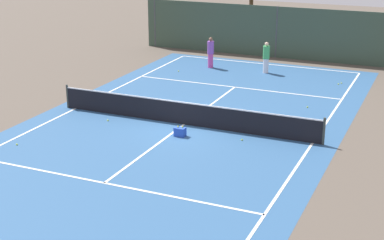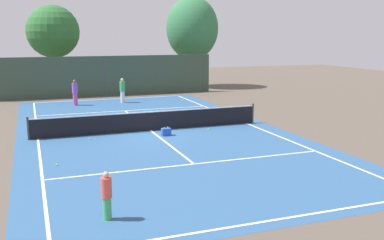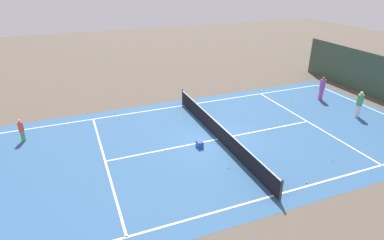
# 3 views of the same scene
# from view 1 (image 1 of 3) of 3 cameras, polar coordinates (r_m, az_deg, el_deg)

# --- Properties ---
(ground_plane) EXTENTS (80.00, 80.00, 0.00)m
(ground_plane) POSITION_cam_1_polar(r_m,az_deg,el_deg) (24.92, -0.77, -0.44)
(ground_plane) COLOR brown
(court_surface) EXTENTS (13.00, 25.00, 0.01)m
(court_surface) POSITION_cam_1_polar(r_m,az_deg,el_deg) (24.92, -0.77, -0.44)
(court_surface) COLOR #2D5684
(court_surface) RESTS_ON ground_plane
(tennis_net) EXTENTS (11.90, 0.10, 1.10)m
(tennis_net) POSITION_cam_1_polar(r_m,az_deg,el_deg) (24.76, -0.77, 0.67)
(tennis_net) COLOR #333833
(tennis_net) RESTS_ON ground_plane
(perimeter_fence) EXTENTS (18.00, 0.12, 3.20)m
(perimeter_fence) POSITION_cam_1_polar(r_m,az_deg,el_deg) (37.32, 8.22, 8.44)
(perimeter_fence) COLOR #384C3D
(perimeter_fence) RESTS_ON ground_plane
(player_0) EXTENTS (0.38, 0.38, 1.77)m
(player_0) POSITION_cam_1_polar(r_m,az_deg,el_deg) (33.48, 7.22, 6.08)
(player_0) COLOR silver
(player_0) RESTS_ON ground_plane
(player_2) EXTENTS (0.38, 0.38, 1.79)m
(player_2) POSITION_cam_1_polar(r_m,az_deg,el_deg) (34.48, 1.82, 6.61)
(player_2) COLOR #D14799
(player_2) RESTS_ON ground_plane
(ball_crate) EXTENTS (0.45, 0.30, 0.43)m
(ball_crate) POSITION_cam_1_polar(r_m,az_deg,el_deg) (23.54, -1.17, -1.16)
(ball_crate) COLOR blue
(ball_crate) RESTS_ON ground_plane
(tennis_ball_0) EXTENTS (0.07, 0.07, 0.07)m
(tennis_ball_0) POSITION_cam_1_polar(r_m,az_deg,el_deg) (27.67, 11.16, 1.25)
(tennis_ball_0) COLOR #CCE533
(tennis_ball_0) RESTS_ON ground_plane
(tennis_ball_1) EXTENTS (0.07, 0.07, 0.07)m
(tennis_ball_1) POSITION_cam_1_polar(r_m,az_deg,el_deg) (32.17, 14.31, 3.50)
(tennis_ball_1) COLOR #CCE533
(tennis_ball_1) RESTS_ON ground_plane
(tennis_ball_2) EXTENTS (0.07, 0.07, 0.07)m
(tennis_ball_2) POSITION_cam_1_polar(r_m,az_deg,el_deg) (23.64, -16.66, -2.28)
(tennis_ball_2) COLOR #CCE533
(tennis_ball_2) RESTS_ON ground_plane
(tennis_ball_3) EXTENTS (0.07, 0.07, 0.07)m
(tennis_ball_3) POSITION_cam_1_polar(r_m,az_deg,el_deg) (23.19, 4.88, -1.93)
(tennis_ball_3) COLOR #CCE533
(tennis_ball_3) RESTS_ON ground_plane
(tennis_ball_4) EXTENTS (0.07, 0.07, 0.07)m
(tennis_ball_4) POSITION_cam_1_polar(r_m,az_deg,el_deg) (33.71, -1.32, 4.78)
(tennis_ball_4) COLOR #CCE533
(tennis_ball_4) RESTS_ON ground_plane
(tennis_ball_5) EXTENTS (0.07, 0.07, 0.07)m
(tennis_ball_5) POSITION_cam_1_polar(r_m,az_deg,el_deg) (25.60, -8.18, -0.03)
(tennis_ball_5) COLOR #CCE533
(tennis_ball_5) RESTS_ON ground_plane
(tennis_ball_6) EXTENTS (0.07, 0.07, 0.07)m
(tennis_ball_6) POSITION_cam_1_polar(r_m,az_deg,el_deg) (31.95, 14.04, 3.42)
(tennis_ball_6) COLOR #CCE533
(tennis_ball_6) RESTS_ON ground_plane
(tennis_ball_7) EXTENTS (0.07, 0.07, 0.07)m
(tennis_ball_7) POSITION_cam_1_polar(r_m,az_deg,el_deg) (25.12, 12.11, -0.64)
(tennis_ball_7) COLOR #CCE533
(tennis_ball_7) RESTS_ON ground_plane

